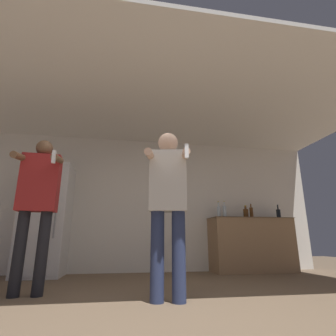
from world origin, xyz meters
TOP-DOWN VIEW (x-y plane):
  - ground_plane at (0.00, 0.00)m, footprint 14.00×14.00m
  - wall_back at (0.00, 3.06)m, footprint 7.00×0.06m
  - ceiling_slab at (0.00, 1.51)m, footprint 7.00×3.55m
  - refrigerator at (-1.68, 2.69)m, footprint 0.73×0.70m
  - counter at (2.03, 2.74)m, footprint 1.56×0.60m
  - bottle_amber_bourbon at (1.53, 2.74)m, footprint 0.07×0.07m
  - bottle_brown_liquor at (1.41, 2.74)m, footprint 0.07×0.07m
  - bottle_tall_gin at (1.97, 2.74)m, footprint 0.10×0.10m
  - bottle_red_label at (2.66, 2.74)m, footprint 0.08×0.08m
  - bottle_dark_rum at (2.09, 2.74)m, footprint 0.07×0.07m
  - person_woman_foreground at (0.06, 0.59)m, footprint 0.51×0.56m
  - person_man_side at (-1.37, 1.11)m, footprint 0.49×0.49m

SIDE VIEW (x-z plane):
  - ground_plane at x=0.00m, z-range 0.00..0.00m
  - counter at x=2.03m, z-range 0.00..0.99m
  - refrigerator at x=-1.68m, z-range 0.00..1.84m
  - person_woman_foreground at x=0.06m, z-range 0.13..1.85m
  - person_man_side at x=-1.37m, z-range 0.17..1.91m
  - bottle_tall_gin at x=1.97m, z-range 0.96..1.21m
  - bottle_red_label at x=2.66m, z-range 0.94..1.23m
  - bottle_dark_rum at x=2.09m, z-range 0.95..1.24m
  - bottle_amber_bourbon at x=1.53m, z-range 0.95..1.27m
  - bottle_brown_liquor at x=1.41m, z-range 0.95..1.27m
  - wall_back at x=0.00m, z-range 0.00..2.55m
  - ceiling_slab at x=0.00m, z-range 2.55..2.60m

